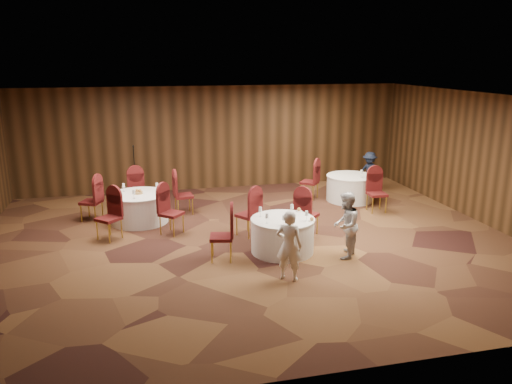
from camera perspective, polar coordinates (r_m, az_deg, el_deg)
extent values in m
plane|color=black|center=(11.33, -0.76, -5.70)|extent=(12.00, 12.00, 0.00)
plane|color=silver|center=(10.62, -0.82, 10.66)|extent=(12.00, 12.00, 0.00)
plane|color=black|center=(15.70, -4.76, 6.18)|extent=(12.00, 0.00, 12.00)
plane|color=black|center=(6.29, 9.21, -7.76)|extent=(12.00, 0.00, 12.00)
plane|color=black|center=(13.47, 25.04, 3.32)|extent=(0.00, 10.00, 10.00)
cylinder|color=silver|center=(10.67, 3.05, -5.01)|extent=(1.33, 1.33, 0.72)
cylinder|color=silver|center=(10.55, 3.08, -3.14)|extent=(1.36, 1.36, 0.03)
cylinder|color=silver|center=(12.88, -13.19, -1.83)|extent=(1.42, 1.42, 0.72)
cylinder|color=silver|center=(12.78, -13.29, -0.26)|extent=(1.45, 1.45, 0.03)
cylinder|color=silver|center=(14.71, 10.70, 0.42)|extent=(1.35, 1.35, 0.72)
cylinder|color=silver|center=(14.62, 10.77, 1.81)|extent=(1.38, 1.38, 0.03)
cylinder|color=silver|center=(10.66, 0.51, -2.82)|extent=(0.06, 0.06, 0.01)
cylinder|color=silver|center=(10.64, 0.51, -2.52)|extent=(0.01, 0.01, 0.11)
cone|color=silver|center=(10.61, 0.51, -1.98)|extent=(0.08, 0.08, 0.10)
cylinder|color=silver|center=(10.13, 3.20, -3.81)|extent=(0.06, 0.06, 0.01)
cylinder|color=silver|center=(10.12, 3.21, -3.50)|extent=(0.01, 0.01, 0.11)
cone|color=silver|center=(10.08, 3.22, -2.93)|extent=(0.08, 0.08, 0.10)
cylinder|color=silver|center=(10.87, 4.12, -2.50)|extent=(0.06, 0.06, 0.01)
cylinder|color=silver|center=(10.86, 4.13, -2.20)|extent=(0.01, 0.01, 0.11)
cone|color=silver|center=(10.82, 4.14, -1.67)|extent=(0.08, 0.08, 0.10)
cylinder|color=silver|center=(10.44, 5.77, -3.28)|extent=(0.06, 0.06, 0.01)
cylinder|color=silver|center=(10.42, 5.78, -2.98)|extent=(0.01, 0.01, 0.11)
cone|color=silver|center=(10.39, 5.80, -2.43)|extent=(0.08, 0.08, 0.10)
cylinder|color=silver|center=(10.24, 1.25, -3.58)|extent=(0.06, 0.06, 0.01)
cylinder|color=silver|center=(10.22, 1.26, -3.27)|extent=(0.01, 0.01, 0.11)
cone|color=silver|center=(10.19, 1.26, -2.71)|extent=(0.08, 0.08, 0.10)
cylinder|color=white|center=(10.03, 4.12, -4.00)|extent=(0.15, 0.15, 0.01)
sphere|color=#9E6B33|center=(10.02, 4.12, -3.78)|extent=(0.08, 0.08, 0.08)
cylinder|color=white|center=(10.44, 6.40, -3.28)|extent=(0.15, 0.15, 0.01)
sphere|color=#9E6B33|center=(10.43, 6.40, -3.07)|extent=(0.08, 0.08, 0.08)
cylinder|color=white|center=(11.06, 4.93, -2.18)|extent=(0.15, 0.15, 0.01)
sphere|color=#9E6B33|center=(11.05, 4.94, -1.98)|extent=(0.08, 0.08, 0.08)
cylinder|color=silver|center=(12.92, -11.21, 0.11)|extent=(0.06, 0.06, 0.01)
cylinder|color=silver|center=(12.91, -11.22, 0.36)|extent=(0.01, 0.01, 0.11)
cone|color=silver|center=(12.88, -11.25, 0.81)|extent=(0.08, 0.08, 0.10)
cylinder|color=silver|center=(13.06, -14.87, 0.04)|extent=(0.06, 0.06, 0.01)
cylinder|color=silver|center=(13.04, -14.89, 0.29)|extent=(0.01, 0.01, 0.11)
cone|color=silver|center=(13.02, -14.92, 0.74)|extent=(0.08, 0.08, 0.10)
cylinder|color=silver|center=(12.37, -13.76, -0.71)|extent=(0.06, 0.06, 0.01)
cylinder|color=silver|center=(12.36, -13.77, -0.45)|extent=(0.01, 0.01, 0.11)
cone|color=silver|center=(12.33, -13.80, 0.02)|extent=(0.08, 0.08, 0.10)
cylinder|color=olive|center=(12.77, -13.30, -0.07)|extent=(0.22, 0.22, 0.06)
sphere|color=#9E6B33|center=(12.77, -13.46, 0.21)|extent=(0.07, 0.07, 0.07)
sphere|color=#9E6B33|center=(12.73, -13.14, 0.18)|extent=(0.07, 0.07, 0.07)
cylinder|color=silver|center=(14.46, 11.93, 1.67)|extent=(0.06, 0.06, 0.01)
cylinder|color=silver|center=(14.45, 11.95, 1.89)|extent=(0.01, 0.01, 0.11)
cone|color=silver|center=(14.42, 11.97, 2.30)|extent=(0.08, 0.08, 0.10)
cylinder|color=black|center=(14.99, -13.49, -0.85)|extent=(0.24, 0.24, 0.02)
cylinder|color=black|center=(14.79, -13.68, 2.15)|extent=(0.02, 0.02, 1.59)
cylinder|color=black|center=(14.69, -13.86, 5.10)|extent=(0.04, 0.12, 0.04)
imported|color=white|center=(9.26, 3.80, -6.12)|extent=(0.59, 0.53, 1.35)
imported|color=#B7B6BC|center=(10.41, 10.20, -3.75)|extent=(0.82, 0.86, 1.40)
imported|color=black|center=(15.77, 12.83, 2.26)|extent=(0.84, 0.92, 1.24)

